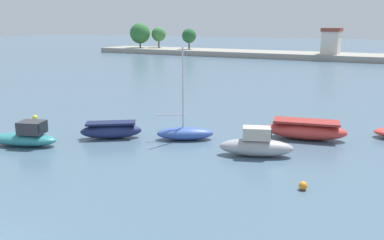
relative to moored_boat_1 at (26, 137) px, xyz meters
name	(u,v)px	position (x,y,z in m)	size (l,w,h in m)	color
moored_boat_1	(26,137)	(0.00, 0.00, 0.00)	(4.36, 2.70, 1.51)	teal
moored_boat_2	(111,130)	(3.48, 3.64, -0.03)	(3.83, 3.16, 1.05)	navy
moored_boat_3	(185,133)	(7.76, 5.55, -0.11)	(3.72, 2.86, 5.76)	#3856A8
moored_boat_4	(256,145)	(12.74, 4.57, 0.07)	(4.21, 2.53, 1.62)	#9E9EA3
moored_boat_5	(306,130)	(14.39, 9.21, 0.03)	(5.22, 2.72, 1.19)	#C63833
mooring_buoy_0	(303,186)	(16.09, 1.10, -0.35)	(0.38, 0.38, 0.38)	orange
mooring_buoy_1	(35,118)	(-4.73, 4.81, -0.34)	(0.40, 0.40, 0.40)	yellow
distant_shoreline	(339,52)	(7.53, 70.22, 1.07)	(115.09, 10.76, 7.43)	gray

